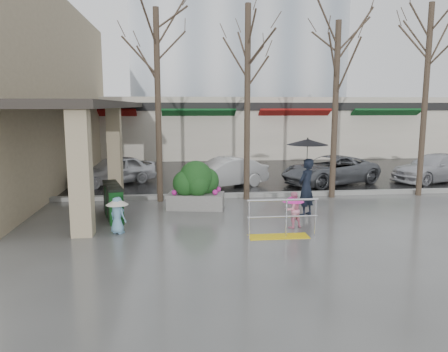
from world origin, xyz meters
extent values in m
plane|color=#51514F|center=(0.00, 0.00, 0.00)|extent=(120.00, 120.00, 0.00)
cube|color=black|center=(0.00, 22.00, 0.01)|extent=(120.00, 36.00, 0.01)
cube|color=gray|center=(0.00, 4.00, 0.07)|extent=(120.00, 0.30, 0.15)
cube|color=#2D2823|center=(-4.80, 8.00, 3.62)|extent=(2.80, 18.00, 0.25)
cube|color=tan|center=(-3.90, -0.50, 1.75)|extent=(0.55, 0.55, 3.50)
cube|color=tan|center=(-3.90, 6.00, 1.75)|extent=(0.55, 0.55, 3.50)
cube|color=beige|center=(2.00, 18.00, 2.00)|extent=(34.00, 6.00, 4.00)
cube|color=maroon|center=(-6.00, 15.10, 2.85)|extent=(4.50, 1.68, 0.87)
cube|color=#0F4C1E|center=(0.00, 15.10, 2.85)|extent=(4.50, 1.68, 0.87)
cube|color=maroon|center=(6.00, 15.10, 2.85)|extent=(4.50, 1.68, 0.87)
cube|color=#0F4C1E|center=(12.00, 15.10, 2.85)|extent=(4.50, 1.68, 0.87)
cube|color=black|center=(2.00, 15.10, 3.40)|extent=(34.00, 0.35, 0.50)
cube|color=#8C99A8|center=(4.00, 30.00, 12.50)|extent=(18.00, 12.00, 25.00)
cube|color=yellow|center=(1.30, -1.20, 0.01)|extent=(1.60, 0.50, 0.02)
cylinder|color=silver|center=(0.50, -1.20, 0.50)|extent=(0.05, 0.05, 1.00)
cylinder|color=silver|center=(1.50, -1.20, 0.50)|extent=(0.05, 0.05, 1.00)
cylinder|color=silver|center=(2.30, -1.20, 0.50)|extent=(0.05, 0.05, 1.00)
cylinder|color=silver|center=(1.40, -1.20, 1.00)|extent=(1.90, 0.06, 0.06)
cylinder|color=silver|center=(1.40, -1.20, 0.55)|extent=(1.90, 0.04, 0.04)
cylinder|color=#382B21|center=(-2.00, 3.60, 3.40)|extent=(0.22, 0.22, 6.80)
cylinder|color=#382B21|center=(1.20, 3.60, 3.50)|extent=(0.22, 0.22, 7.00)
cylinder|color=#382B21|center=(4.50, 3.60, 3.25)|extent=(0.22, 0.22, 6.50)
cylinder|color=#382B21|center=(8.00, 3.60, 3.60)|extent=(0.22, 0.22, 7.20)
imported|color=black|center=(2.68, 0.95, 0.91)|extent=(0.79, 0.77, 1.83)
cylinder|color=black|center=(2.68, 0.95, 1.86)|extent=(0.02, 0.02, 1.16)
cone|color=black|center=(2.68, 0.95, 2.35)|extent=(1.29, 1.29, 0.18)
sphere|color=black|center=(2.68, 0.95, 2.46)|extent=(0.05, 0.05, 0.05)
imported|color=pink|center=(1.91, -0.36, 0.52)|extent=(0.61, 0.54, 1.04)
cylinder|color=black|center=(1.91, -0.36, 0.71)|extent=(0.02, 0.02, 0.45)
cone|color=#EA25A1|center=(1.91, -0.36, 0.85)|extent=(0.63, 0.63, 0.18)
sphere|color=black|center=(1.91, -0.36, 0.96)|extent=(0.05, 0.05, 0.05)
imported|color=#6798B8|center=(-3.00, -0.41, 0.51)|extent=(0.59, 0.56, 1.01)
cylinder|color=black|center=(-3.00, -0.41, 0.74)|extent=(0.02, 0.02, 0.47)
cone|color=beige|center=(-3.00, -0.41, 0.89)|extent=(0.61, 0.61, 0.18)
sphere|color=black|center=(-3.00, -0.41, 1.00)|extent=(0.05, 0.05, 0.05)
cube|color=slate|center=(-0.74, 2.30, 0.26)|extent=(2.01, 1.25, 0.52)
ellipsoid|color=#133D14|center=(-0.74, 2.30, 1.03)|extent=(1.14, 1.03, 1.20)
sphere|color=#133D14|center=(-1.11, 2.19, 0.89)|extent=(0.82, 0.82, 0.82)
sphere|color=#133D14|center=(-0.38, 2.45, 0.91)|extent=(0.87, 0.87, 0.87)
cube|color=#0E3E15|center=(-3.17, 0.57, 0.49)|extent=(0.49, 0.49, 0.98)
cube|color=black|center=(-3.17, 0.57, 1.03)|extent=(0.52, 0.52, 0.07)
cube|color=black|center=(-3.30, 1.05, 0.49)|extent=(0.49, 0.49, 0.98)
cube|color=black|center=(-3.30, 1.05, 1.03)|extent=(0.52, 0.52, 0.07)
cube|color=#0C3617|center=(-3.42, 1.52, 0.49)|extent=(0.49, 0.49, 0.98)
cube|color=black|center=(-3.42, 1.52, 1.03)|extent=(0.52, 0.52, 0.07)
cube|color=black|center=(-3.54, 2.00, 0.49)|extent=(0.49, 0.49, 0.98)
cube|color=black|center=(-3.54, 2.00, 1.03)|extent=(0.52, 0.52, 0.07)
imported|color=silver|center=(-4.16, 7.34, 0.63)|extent=(3.92, 3.24, 1.26)
imported|color=silver|center=(0.62, 6.10, 0.63)|extent=(4.03, 2.82, 1.26)
imported|color=#5B5E63|center=(5.38, 6.34, 0.63)|extent=(4.99, 3.67, 1.26)
imported|color=#BABABF|center=(10.46, 6.50, 0.63)|extent=(4.66, 2.89, 1.26)
camera|label=1|loc=(-1.36, -12.21, 3.46)|focal=35.00mm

